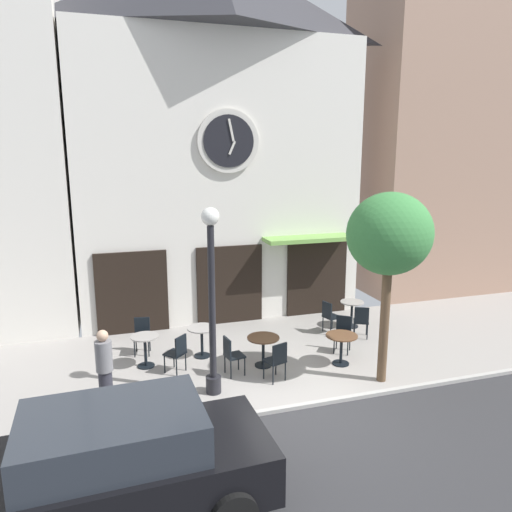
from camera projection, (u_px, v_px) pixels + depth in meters
ground_plane at (325, 427)px, 8.85m from camera, size 24.30×11.92×0.13m
clock_building at (220, 136)px, 14.10m from camera, size 8.32×3.22×10.43m
neighbor_building_right at (442, 95)px, 16.96m from camera, size 5.82×3.66×13.86m
street_lamp at (212, 302)px, 9.67m from camera, size 0.36×0.36×3.90m
street_tree at (390, 236)px, 9.94m from camera, size 1.82×1.64×4.15m
cafe_table_center_right at (145, 346)px, 11.20m from camera, size 0.65×0.65×0.76m
cafe_table_near_door at (202, 336)px, 11.76m from camera, size 0.71×0.71×0.75m
cafe_table_near_curb at (263, 345)px, 11.24m from camera, size 0.76×0.76×0.72m
cafe_table_center_left at (341, 343)px, 11.33m from camera, size 0.75×0.75×0.73m
cafe_table_leftmost at (352, 309)px, 13.79m from camera, size 0.67×0.67×0.76m
cafe_chair_near_lamp at (277, 359)px, 10.48m from camera, size 0.50×0.50×0.90m
cafe_chair_under_awning at (361, 319)px, 12.93m from camera, size 0.54×0.54×0.90m
cafe_chair_near_tree at (343, 331)px, 12.09m from camera, size 0.56×0.56×0.90m
cafe_chair_right_end at (231, 353)px, 10.77m from camera, size 0.46×0.46×0.90m
cafe_chair_by_entrance at (178, 351)px, 10.89m from camera, size 0.57×0.57×0.90m
cafe_chair_mid_row at (142, 333)px, 11.98m from camera, size 0.46×0.46×0.90m
cafe_chair_corner at (330, 315)px, 13.32m from camera, size 0.49×0.49×0.90m
pedestrian_grey at (105, 370)px, 9.17m from camera, size 0.45×0.45×1.67m
parked_car_black at (115, 465)px, 6.54m from camera, size 4.35×2.13×1.55m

